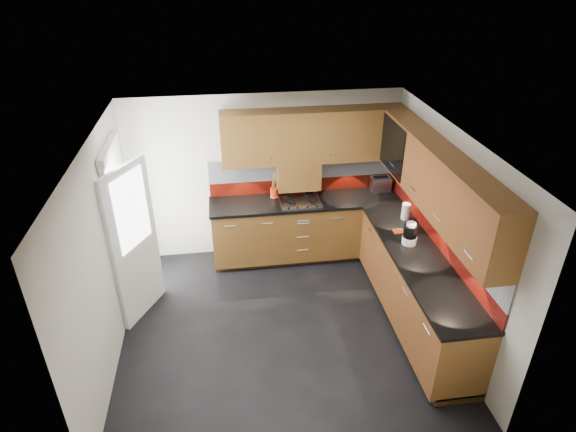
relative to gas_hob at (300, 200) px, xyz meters
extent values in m
cube|color=black|center=(-0.45, -1.47, -0.96)|extent=(4.00, 3.80, 0.02)
cube|color=white|center=(-0.45, -1.47, 1.50)|extent=(4.00, 3.80, 0.10)
cube|color=beige|center=(-0.45, 0.37, 0.25)|extent=(4.00, 0.08, 2.64)
cube|color=beige|center=(-0.45, -3.31, 0.25)|extent=(4.00, 0.08, 2.64)
cube|color=beige|center=(-2.39, -1.47, 0.25)|extent=(0.08, 3.80, 2.64)
cube|color=beige|center=(1.49, -1.47, 0.25)|extent=(0.08, 3.80, 2.64)
cube|color=brown|center=(0.10, 0.03, -0.48)|extent=(2.70, 0.60, 0.95)
cube|color=brown|center=(1.15, -1.57, -0.48)|extent=(0.60, 2.60, 0.95)
cube|color=#3A2410|center=(0.10, 0.06, -0.90)|extent=(2.70, 0.54, 0.10)
cube|color=#3A2410|center=(1.18, -1.57, -0.90)|extent=(0.54, 2.60, 0.10)
cube|color=black|center=(0.09, 0.02, -0.03)|extent=(2.72, 0.62, 0.04)
cube|color=black|center=(1.14, -1.59, -0.03)|extent=(0.62, 2.60, 0.04)
cube|color=maroon|center=(0.10, 0.32, 0.09)|extent=(2.70, 0.02, 0.20)
cube|color=#B9BEC2|center=(0.10, 0.32, 0.36)|extent=(2.70, 0.02, 0.34)
cube|color=maroon|center=(1.44, -1.27, 0.09)|extent=(0.02, 3.20, 0.20)
cube|color=#B9BEC2|center=(1.44, -1.27, 0.36)|extent=(0.02, 3.20, 0.34)
cube|color=brown|center=(0.20, 0.17, 0.89)|extent=(2.50, 0.33, 0.72)
cube|color=brown|center=(1.28, -1.43, 0.89)|extent=(0.33, 2.87, 0.72)
cube|color=silver|center=(0.05, -0.01, 0.68)|extent=(1.80, 0.01, 0.16)
cube|color=silver|center=(1.11, -1.47, 0.68)|extent=(0.01, 2.00, 0.16)
cube|color=brown|center=(0.00, 0.17, 0.33)|extent=(0.60, 0.33, 0.40)
cube|color=black|center=(1.11, -0.40, 0.89)|extent=(0.01, 0.80, 0.66)
cube|color=#FFD18C|center=(1.42, -0.40, 0.89)|extent=(0.01, 0.76, 0.64)
cube|color=black|center=(1.28, -0.40, 0.91)|extent=(0.29, 0.76, 0.01)
cylinder|color=black|center=(1.28, -0.65, 1.01)|extent=(0.07, 0.07, 0.16)
cylinder|color=black|center=(1.28, -0.50, 1.01)|extent=(0.07, 0.07, 0.16)
cylinder|color=white|center=(1.28, -0.35, 1.01)|extent=(0.07, 0.07, 0.16)
cylinder|color=black|center=(1.28, -0.20, 1.01)|extent=(0.07, 0.07, 0.16)
cube|color=white|center=(-2.31, -0.57, 0.07)|extent=(0.06, 0.95, 2.04)
cube|color=white|center=(-2.13, -0.92, 0.05)|extent=(0.42, 0.73, 1.98)
cube|color=white|center=(-2.10, -0.92, 0.50)|extent=(0.28, 0.50, 0.90)
cube|color=silver|center=(0.00, 0.01, 0.00)|extent=(0.57, 0.49, 0.02)
torus|color=black|center=(-0.15, -0.11, 0.02)|extent=(0.13, 0.13, 0.02)
torus|color=black|center=(0.15, -0.11, 0.02)|extent=(0.13, 0.13, 0.02)
torus|color=black|center=(-0.15, 0.13, 0.02)|extent=(0.13, 0.13, 0.02)
torus|color=black|center=(0.15, 0.13, 0.02)|extent=(0.13, 0.13, 0.02)
cube|color=black|center=(0.00, -0.22, 0.01)|extent=(0.43, 0.04, 0.02)
cylinder|color=red|center=(-0.34, 0.18, 0.06)|extent=(0.11, 0.11, 0.14)
cylinder|color=olive|center=(-0.35, 0.20, 0.23)|extent=(0.06, 0.02, 0.28)
cylinder|color=olive|center=(-0.34, 0.20, 0.22)|extent=(0.05, 0.03, 0.26)
cylinder|color=olive|center=(-0.35, 0.20, 0.24)|extent=(0.05, 0.03, 0.30)
cylinder|color=olive|center=(-0.33, 0.20, 0.21)|extent=(0.04, 0.04, 0.25)
cylinder|color=olive|center=(-0.36, 0.19, 0.23)|extent=(0.03, 0.05, 0.27)
cube|color=silver|center=(1.22, 0.19, 0.08)|extent=(0.29, 0.18, 0.20)
cube|color=black|center=(1.22, 0.19, 0.19)|extent=(0.22, 0.02, 0.01)
cube|color=black|center=(1.22, 0.23, 0.19)|extent=(0.22, 0.02, 0.01)
cylinder|color=white|center=(1.12, -1.28, 0.03)|extent=(0.17, 0.17, 0.10)
cylinder|color=black|center=(1.12, -1.28, 0.16)|extent=(0.16, 0.16, 0.15)
cylinder|color=white|center=(1.12, -1.28, 0.25)|extent=(0.11, 0.11, 0.04)
cylinder|color=white|center=(1.28, -0.69, 0.10)|extent=(0.13, 0.13, 0.22)
cube|color=#EC571A|center=(1.09, -1.00, -0.01)|extent=(0.13, 0.12, 0.01)
camera|label=1|loc=(-1.02, -5.92, 3.10)|focal=30.00mm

